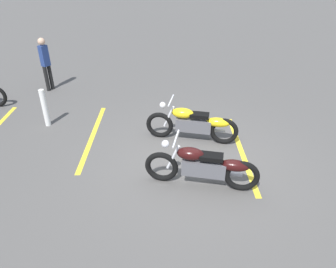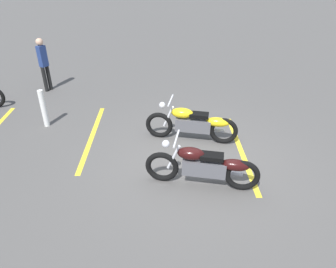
{
  "view_description": "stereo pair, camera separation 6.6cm",
  "coord_description": "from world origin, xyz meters",
  "px_view_note": "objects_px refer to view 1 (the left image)",
  "views": [
    {
      "loc": [
        0.23,
        5.8,
        4.07
      ],
      "look_at": [
        0.6,
        0.0,
        0.65
      ],
      "focal_mm": 33.85,
      "sensor_mm": 36.0,
      "label": 1
    },
    {
      "loc": [
        0.29,
        5.8,
        4.07
      ],
      "look_at": [
        0.6,
        0.0,
        0.65
      ],
      "focal_mm": 33.85,
      "sensor_mm": 36.0,
      "label": 2
    }
  ],
  "objects_px": {
    "motorcycle_dark_foreground": "(204,166)",
    "bollard_post": "(45,108)",
    "bystander_near_row": "(45,62)",
    "motorcycle_bright_foreground": "(194,124)"
  },
  "relations": [
    {
      "from": "bystander_near_row",
      "to": "motorcycle_bright_foreground",
      "type": "bearing_deg",
      "value": 176.34
    },
    {
      "from": "motorcycle_dark_foreground",
      "to": "bollard_post",
      "type": "distance_m",
      "value": 4.61
    },
    {
      "from": "motorcycle_bright_foreground",
      "to": "bollard_post",
      "type": "height_order",
      "value": "motorcycle_bright_foreground"
    },
    {
      "from": "motorcycle_bright_foreground",
      "to": "bollard_post",
      "type": "relative_size",
      "value": 2.21
    },
    {
      "from": "bystander_near_row",
      "to": "bollard_post",
      "type": "height_order",
      "value": "bystander_near_row"
    },
    {
      "from": "bollard_post",
      "to": "motorcycle_dark_foreground",
      "type": "bearing_deg",
      "value": 151.13
    },
    {
      "from": "motorcycle_bright_foreground",
      "to": "bystander_near_row",
      "type": "relative_size",
      "value": 1.31
    },
    {
      "from": "motorcycle_dark_foreground",
      "to": "bollard_post",
      "type": "xyz_separation_m",
      "value": [
        4.04,
        -2.22,
        0.04
      ]
    },
    {
      "from": "motorcycle_bright_foreground",
      "to": "bystander_near_row",
      "type": "height_order",
      "value": "bystander_near_row"
    },
    {
      "from": "motorcycle_bright_foreground",
      "to": "motorcycle_dark_foreground",
      "type": "bearing_deg",
      "value": 103.94
    }
  ]
}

